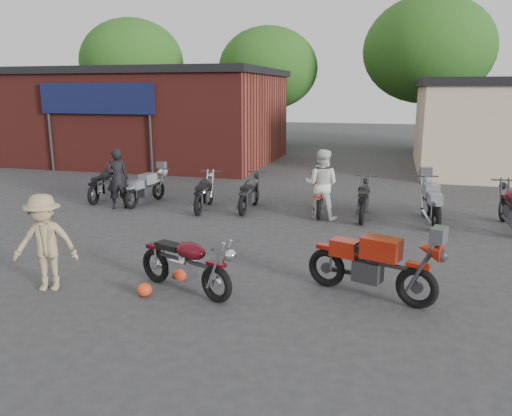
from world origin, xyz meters
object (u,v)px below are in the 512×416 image
(person_light, at_px, (321,184))
(person_tan, at_px, (45,243))
(row_bike_4, at_px, (319,194))
(row_bike_7, at_px, (512,205))
(row_bike_3, at_px, (249,191))
(helmet, at_px, (145,290))
(row_bike_5, at_px, (364,197))
(row_bike_6, at_px, (431,200))
(vintage_motorcycle, at_px, (186,260))
(row_bike_1, at_px, (146,186))
(row_bike_2, at_px, (204,191))
(person_dark, at_px, (117,179))
(sportbike, at_px, (373,261))
(row_bike_0, at_px, (104,182))

(person_light, xyz_separation_m, person_tan, (-3.78, -6.02, -0.09))
(row_bike_4, bearing_deg, row_bike_7, -101.68)
(row_bike_3, bearing_deg, helmet, 178.74)
(person_light, xyz_separation_m, row_bike_5, (1.07, 0.38, -0.36))
(row_bike_6, bearing_deg, vintage_motorcycle, 137.12)
(row_bike_3, xyz_separation_m, row_bike_7, (6.72, -0.22, 0.05))
(row_bike_4, distance_m, row_bike_6, 2.90)
(vintage_motorcycle, height_order, person_light, person_light)
(person_tan, relative_size, row_bike_4, 0.88)
(row_bike_1, relative_size, row_bike_2, 0.98)
(person_dark, relative_size, row_bike_3, 0.91)
(vintage_motorcycle, distance_m, helmet, 0.83)
(row_bike_1, relative_size, row_bike_7, 0.90)
(person_tan, bearing_deg, person_dark, 91.33)
(vintage_motorcycle, height_order, row_bike_2, vintage_motorcycle)
(vintage_motorcycle, height_order, sportbike, sportbike)
(person_tan, distance_m, row_bike_1, 6.60)
(row_bike_5, relative_size, row_bike_7, 0.94)
(vintage_motorcycle, height_order, person_dark, person_dark)
(sportbike, height_order, person_tan, person_tan)
(helmet, relative_size, row_bike_2, 0.13)
(row_bike_5, bearing_deg, row_bike_2, 91.96)
(row_bike_1, xyz_separation_m, row_bike_3, (3.19, 0.06, 0.01))
(vintage_motorcycle, distance_m, row_bike_2, 5.99)
(vintage_motorcycle, relative_size, helmet, 7.93)
(vintage_motorcycle, xyz_separation_m, row_bike_1, (-3.83, 5.92, -0.03))
(row_bike_4, height_order, row_bike_6, row_bike_6)
(row_bike_6, bearing_deg, person_light, 88.73)
(vintage_motorcycle, bearing_deg, person_light, 96.91)
(helmet, relative_size, row_bike_6, 0.12)
(row_bike_0, bearing_deg, person_dark, -137.77)
(row_bike_3, bearing_deg, row_bike_1, 89.51)
(row_bike_0, height_order, row_bike_4, row_bike_0)
(row_bike_4, bearing_deg, sportbike, -170.42)
(sportbike, relative_size, row_bike_7, 1.04)
(row_bike_3, relative_size, row_bike_6, 0.91)
(vintage_motorcycle, distance_m, row_bike_7, 8.38)
(vintage_motorcycle, relative_size, row_bike_2, 1.04)
(person_tan, bearing_deg, row_bike_3, 57.37)
(helmet, xyz_separation_m, row_bike_2, (-1.28, 6.02, 0.43))
(row_bike_3, relative_size, row_bike_4, 1.00)
(row_bike_6, bearing_deg, row_bike_1, 82.20)
(row_bike_3, relative_size, row_bike_5, 0.98)
(person_dark, relative_size, row_bike_6, 0.83)
(vintage_motorcycle, xyz_separation_m, person_dark, (-4.31, 5.17, 0.29))
(person_tan, bearing_deg, row_bike_4, 43.10)
(row_bike_5, bearing_deg, row_bike_4, 79.02)
(vintage_motorcycle, relative_size, person_light, 1.07)
(person_light, distance_m, row_bike_5, 1.19)
(row_bike_5, xyz_separation_m, row_bike_7, (3.55, -0.15, 0.03))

